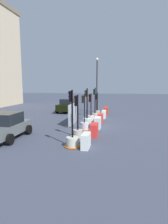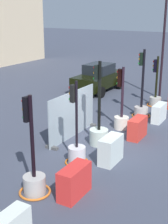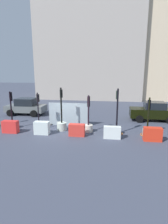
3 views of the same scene
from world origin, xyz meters
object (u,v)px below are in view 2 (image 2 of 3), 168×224
traffic_light_4 (121,116)px  construction_barrier_4 (159,113)px  construction_barrier_2 (111,150)px  traffic_light_3 (99,130)px  construction_barrier_1 (74,182)px  traffic_light_2 (77,150)px  car_black_sedan (98,78)px  construction_barrier_3 (137,128)px  traffic_light_6 (155,97)px  traffic_light_5 (141,106)px  street_lamp_post (165,22)px  traffic_light_1 (34,178)px

traffic_light_4 → construction_barrier_4: (1.70, -1.10, -0.17)m
traffic_light_4 → construction_barrier_4: traffic_light_4 is taller
traffic_light_4 → construction_barrier_2: size_ratio=2.55×
traffic_light_3 → construction_barrier_1: 3.63m
traffic_light_2 → car_black_sedan: size_ratio=0.70×
construction_barrier_2 → construction_barrier_3: size_ratio=0.96×
traffic_light_6 → traffic_light_5: bearing=-179.6°
street_lamp_post → car_black_sedan: bearing=95.8°
traffic_light_2 → car_black_sedan: 9.86m
construction_barrier_4 → street_lamp_post: size_ratio=0.16×
traffic_light_6 → construction_barrier_2: traffic_light_6 is taller
traffic_light_1 → construction_barrier_2: 2.95m
construction_barrier_4 → car_black_sedan: car_black_sedan is taller
construction_barrier_2 → construction_barrier_3: 2.47m
traffic_light_6 → car_black_sedan: traffic_light_6 is taller
traffic_light_3 → construction_barrier_3: traffic_light_3 is taller
traffic_light_2 → construction_barrier_2: 1.13m
traffic_light_6 → construction_barrier_3: bearing=-169.3°
traffic_light_2 → construction_barrier_3: (3.08, -0.90, -0.07)m
traffic_light_6 → street_lamp_post: size_ratio=0.39×
traffic_light_6 → construction_barrier_4: bearing=-157.1°
traffic_light_4 → construction_barrier_2: bearing=-161.5°
traffic_light_2 → traffic_light_3: (1.74, 0.11, 0.08)m
traffic_light_1 → traffic_light_2: bearing=-0.7°
traffic_light_6 → construction_barrier_2: 7.23m
street_lamp_post → traffic_light_2: bearing=-178.4°
traffic_light_1 → construction_barrier_3: size_ratio=2.62×
traffic_light_1 → traffic_light_5: traffic_light_5 is taller
traffic_light_1 → construction_barrier_2: (2.78, -0.98, -0.03)m
traffic_light_5 → traffic_light_6: traffic_light_5 is taller
traffic_light_1 → construction_barrier_3: (5.25, -0.93, -0.07)m
traffic_light_1 → construction_barrier_2: size_ratio=2.72×
construction_barrier_2 → traffic_light_1: bearing=160.6°
traffic_light_4 → car_black_sedan: traffic_light_4 is taller
traffic_light_6 → construction_barrier_1: traffic_light_6 is taller
traffic_light_3 → construction_barrier_1: traffic_light_3 is taller
traffic_light_2 → construction_barrier_3: traffic_light_2 is taller
traffic_light_3 → street_lamp_post: bearing=1.1°
traffic_light_5 → construction_barrier_4: size_ratio=2.86×
construction_barrier_2 → car_black_sedan: 9.76m
traffic_light_6 → traffic_light_2: bearing=179.9°
traffic_light_5 → traffic_light_4: bearing=176.4°
construction_barrier_3 → traffic_light_4: bearing=57.1°
traffic_light_6 → construction_barrier_4: (-2.35, -0.99, -0.08)m
traffic_light_2 → traffic_light_3: bearing=3.5°
construction_barrier_4 → traffic_light_6: bearing=22.9°
construction_barrier_4 → traffic_light_1: bearing=172.2°
traffic_light_6 → car_black_sedan: size_ratio=0.65×
traffic_light_2 → construction_barrier_4: 5.52m
traffic_light_4 → traffic_light_6: 4.06m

